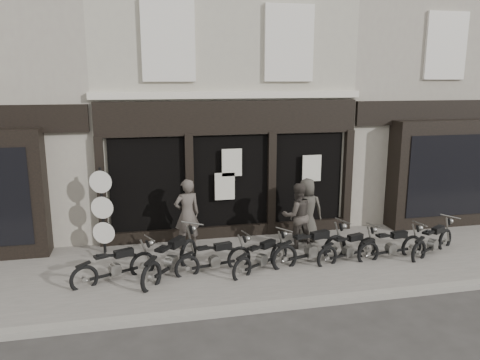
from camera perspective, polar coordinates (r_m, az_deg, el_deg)
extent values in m
plane|color=#2D2B28|center=(10.72, 2.07, -12.42)|extent=(90.00, 90.00, 0.00)
cube|color=#625D56|center=(11.49, 0.94, -10.33)|extent=(30.00, 4.20, 0.12)
cube|color=gray|center=(9.61, 4.00, -15.09)|extent=(30.00, 0.25, 0.13)
cube|color=#A9A490|center=(15.62, -3.39, 10.86)|extent=(7.20, 6.00, 8.20)
cube|color=black|center=(12.63, -1.13, 7.60)|extent=(7.10, 0.18, 0.90)
cube|color=black|center=(12.99, -1.15, -0.98)|extent=(6.50, 0.10, 2.95)
cube|color=black|center=(13.28, -1.06, -6.43)|extent=(7.10, 0.20, 0.44)
cube|color=beige|center=(12.62, -1.17, 10.33)|extent=(7.30, 0.22, 0.18)
cube|color=silver|center=(12.44, -8.75, 16.39)|extent=(1.35, 0.12, 2.00)
cube|color=black|center=(12.47, -8.76, 16.38)|extent=(1.05, 0.06, 1.70)
cube|color=silver|center=(13.06, 6.00, 16.26)|extent=(1.35, 0.12, 2.00)
cube|color=black|center=(13.09, 5.95, 16.25)|extent=(1.05, 0.06, 1.70)
cube|color=black|center=(12.71, -16.52, -1.57)|extent=(0.22, 0.22, 3.00)
cube|color=black|center=(12.73, -6.16, -1.09)|extent=(0.22, 0.22, 3.00)
cube|color=black|center=(13.17, 3.83, -0.60)|extent=(0.22, 0.22, 3.00)
cube|color=black|center=(13.98, 12.93, -0.14)|extent=(0.22, 0.22, 3.00)
cube|color=beige|center=(12.67, -1.00, 2.14)|extent=(0.55, 0.04, 0.75)
cube|color=beige|center=(13.35, 8.73, 1.43)|extent=(0.55, 0.04, 0.75)
cube|color=beige|center=(12.76, -1.87, -0.77)|extent=(0.55, 0.04, 0.75)
cube|color=gray|center=(15.91, -26.94, 9.60)|extent=(5.50, 6.00, 8.20)
cube|color=gray|center=(17.77, 17.64, 10.48)|extent=(5.50, 6.00, 8.20)
cube|color=black|center=(15.20, 23.30, 0.73)|extent=(3.20, 0.70, 3.20)
cube|color=black|center=(14.92, 24.08, 0.46)|extent=(2.60, 0.06, 2.40)
cube|color=black|center=(15.22, 23.22, 7.61)|extent=(5.40, 0.16, 0.70)
cube|color=silver|center=(15.23, 23.82, 14.74)|extent=(1.30, 0.10, 1.90)
cube|color=black|center=(15.25, 23.75, 14.74)|extent=(1.00, 0.06, 1.60)
torus|color=black|center=(11.08, -11.80, -10.10)|extent=(0.61, 0.32, 0.62)
torus|color=black|center=(10.67, -18.47, -11.39)|extent=(0.61, 0.32, 0.62)
cube|color=black|center=(10.87, -15.05, -10.93)|extent=(1.02, 0.47, 0.06)
cube|color=gray|center=(10.85, -14.98, -10.55)|extent=(0.27, 0.24, 0.24)
cube|color=black|center=(10.79, -13.98, -8.62)|extent=(0.45, 0.31, 0.16)
cube|color=black|center=(10.62, -16.59, -8.92)|extent=(0.33, 0.28, 0.06)
cylinder|color=gray|center=(10.95, -10.96, -6.95)|extent=(0.24, 0.50, 0.03)
torus|color=black|center=(11.46, -6.34, -8.89)|extent=(0.51, 0.63, 0.72)
torus|color=black|center=(10.29, -10.77, -11.59)|extent=(0.51, 0.63, 0.72)
cube|color=black|center=(10.88, -8.42, -10.38)|extent=(0.79, 1.03, 0.06)
cube|color=gray|center=(10.86, -8.37, -9.94)|extent=(0.30, 0.32, 0.27)
cube|color=black|center=(10.92, -7.71, -7.55)|extent=(0.43, 0.49, 0.18)
cube|color=black|center=(10.44, -9.45, -8.30)|extent=(0.36, 0.38, 0.06)
cylinder|color=gray|center=(11.42, -5.82, -5.27)|extent=(0.51, 0.40, 0.04)
torus|color=black|center=(11.24, -0.13, -9.55)|extent=(0.61, 0.22, 0.61)
torus|color=black|center=(10.78, -6.46, -10.60)|extent=(0.61, 0.22, 0.61)
cube|color=black|center=(11.01, -3.22, -10.25)|extent=(1.04, 0.29, 0.05)
cube|color=gray|center=(10.99, -3.14, -9.89)|extent=(0.25, 0.21, 0.23)
cube|color=black|center=(10.94, -2.11, -8.07)|extent=(0.44, 0.24, 0.15)
cube|color=black|center=(10.75, -4.58, -8.27)|extent=(0.30, 0.24, 0.05)
cylinder|color=gray|center=(11.11, 0.79, -6.56)|extent=(0.15, 0.51, 0.03)
torus|color=black|center=(11.52, 4.74, -9.04)|extent=(0.55, 0.40, 0.61)
torus|color=black|center=(10.62, 0.25, -10.90)|extent=(0.55, 0.40, 0.61)
cube|color=black|center=(11.07, 2.59, -10.11)|extent=(0.91, 0.63, 0.05)
cube|color=gray|center=(11.06, 2.65, -9.74)|extent=(0.27, 0.25, 0.23)
cube|color=black|center=(11.09, 3.41, -7.81)|extent=(0.42, 0.35, 0.15)
cube|color=black|center=(10.72, 1.66, -8.31)|extent=(0.32, 0.30, 0.05)
cylinder|color=gray|center=(11.47, 5.41, -6.03)|extent=(0.31, 0.45, 0.03)
torus|color=black|center=(11.99, 11.47, -8.16)|extent=(0.70, 0.27, 0.70)
torus|color=black|center=(11.17, 5.45, -9.52)|extent=(0.70, 0.27, 0.70)
cube|color=black|center=(11.58, 8.56, -9.01)|extent=(1.19, 0.37, 0.06)
cube|color=gray|center=(11.56, 8.66, -8.62)|extent=(0.28, 0.24, 0.27)
cube|color=black|center=(11.57, 9.71, -6.59)|extent=(0.50, 0.29, 0.17)
cube|color=black|center=(11.23, 7.37, -6.87)|extent=(0.35, 0.28, 0.06)
cylinder|color=gray|center=(11.91, 12.45, -4.91)|extent=(0.19, 0.58, 0.04)
torus|color=black|center=(12.29, 15.20, -8.07)|extent=(0.60, 0.25, 0.60)
torus|color=black|center=(11.47, 10.56, -9.32)|extent=(0.60, 0.25, 0.60)
cube|color=black|center=(11.88, 12.96, -8.84)|extent=(1.02, 0.35, 0.05)
cube|color=gray|center=(11.87, 13.04, -8.51)|extent=(0.25, 0.21, 0.23)
cube|color=black|center=(11.90, 13.88, -6.79)|extent=(0.43, 0.26, 0.15)
cube|color=black|center=(11.57, 12.08, -7.07)|extent=(0.30, 0.25, 0.05)
cylinder|color=gray|center=(12.24, 16.01, -5.33)|extent=(0.18, 0.50, 0.03)
torus|color=black|center=(12.72, 20.18, -7.66)|extent=(0.62, 0.17, 0.62)
torus|color=black|center=(11.93, 15.35, -8.66)|extent=(0.62, 0.17, 0.62)
cube|color=black|center=(12.33, 17.83, -8.31)|extent=(1.07, 0.20, 0.05)
cube|color=gray|center=(12.32, 17.92, -7.98)|extent=(0.24, 0.19, 0.24)
cube|color=black|center=(12.34, 18.82, -6.31)|extent=(0.44, 0.21, 0.15)
cube|color=black|center=(12.02, 16.95, -6.50)|extent=(0.30, 0.22, 0.05)
cylinder|color=gray|center=(12.67, 21.06, -4.97)|extent=(0.11, 0.52, 0.03)
torus|color=black|center=(13.52, 23.69, -6.75)|extent=(0.59, 0.38, 0.63)
torus|color=black|center=(12.37, 20.95, -8.26)|extent=(0.59, 0.38, 0.63)
cube|color=black|center=(12.95, 22.37, -7.63)|extent=(0.99, 0.57, 0.06)
cube|color=gray|center=(12.94, 22.43, -7.30)|extent=(0.28, 0.25, 0.24)
cube|color=black|center=(13.03, 23.00, -5.59)|extent=(0.45, 0.34, 0.16)
cube|color=black|center=(12.57, 21.96, -5.96)|extent=(0.33, 0.30, 0.06)
cylinder|color=gray|center=(13.52, 24.29, -4.08)|extent=(0.29, 0.49, 0.03)
imported|color=#47403A|center=(12.19, -6.47, -4.16)|extent=(0.75, 0.57, 1.85)
imported|color=#3A342F|center=(12.34, 6.98, -4.29)|extent=(0.87, 0.70, 1.72)
imported|color=#39352F|center=(12.81, 8.12, -3.65)|extent=(0.95, 0.73, 1.74)
cylinder|color=black|center=(12.63, -16.09, -8.85)|extent=(0.37, 0.37, 0.06)
cylinder|color=black|center=(12.28, -16.40, -3.88)|extent=(0.07, 0.07, 2.34)
cylinder|color=black|center=(12.05, -16.64, -0.21)|extent=(0.56, 0.19, 0.57)
cylinder|color=silver|center=(12.03, -16.65, -0.23)|extent=(0.55, 0.16, 0.57)
cylinder|color=black|center=(12.21, -16.45, -3.24)|extent=(0.56, 0.19, 0.57)
cylinder|color=silver|center=(12.18, -16.46, -3.27)|extent=(0.55, 0.16, 0.57)
cylinder|color=black|center=(12.39, -16.27, -6.18)|extent=(0.56, 0.19, 0.57)
cylinder|color=silver|center=(12.37, -16.27, -6.22)|extent=(0.55, 0.16, 0.57)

